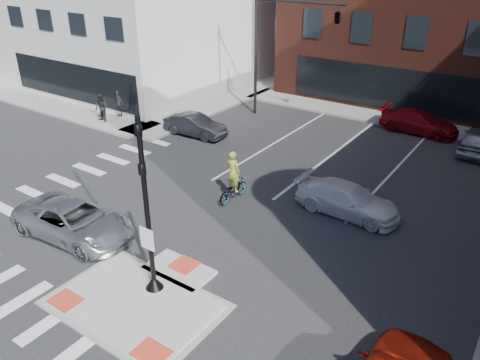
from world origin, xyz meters
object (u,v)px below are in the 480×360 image
Objects in this scene: pedestrian_a at (101,108)px; pedestrian_b at (119,103)px; silver_suv at (74,221)px; bg_car_red at (419,122)px; white_pickup at (348,200)px; cyclist at (233,184)px; bg_car_dark at (195,125)px; bg_car_silver at (478,140)px.

pedestrian_b is (0.04, 1.46, -0.03)m from pedestrian_a.
bg_car_red is at bearing -25.98° from silver_suv.
pedestrian_a is (-17.63, 1.73, 0.39)m from white_pickup.
pedestrian_b is at bearing -19.47° from cyclist.
bg_car_dark is at bearing 74.06° from white_pickup.
pedestrian_a reaches higher than pedestrian_b.
silver_suv is 14.56m from pedestrian_b.
pedestrian_b is at bearing 118.58° from bg_car_red.
pedestrian_a is (-20.87, -8.75, 0.33)m from bg_car_silver.
white_pickup is 17.72m from pedestrian_a.
bg_car_silver is at bearing -107.24° from bg_car_red.
cyclist reaches higher than white_pickup.
bg_car_red is at bearing 3.04° from white_pickup.
bg_car_silver is 14.63m from cyclist.
pedestrian_a is (-12.93, 3.54, 0.25)m from cyclist.
cyclist is 1.37× the size of pedestrian_b.
bg_car_dark is 6.29m from pedestrian_b.
pedestrian_a is 1.46m from pedestrian_b.
bg_car_dark is (-11.31, 3.51, -0.01)m from white_pickup.
cyclist reaches higher than silver_suv.
white_pickup is 2.52× the size of pedestrian_a.
bg_car_dark is 0.83× the size of bg_car_red.
silver_suv is at bearing 160.72° from bg_car_red.
white_pickup is 17.88m from pedestrian_b.
bg_car_red reaches higher than white_pickup.
bg_car_red is (10.96, 8.24, 0.04)m from bg_car_dark.
bg_car_silver is 0.89× the size of bg_car_red.
bg_car_silver is 22.63m from pedestrian_a.
bg_car_silver is (3.24, 10.48, 0.06)m from white_pickup.
bg_car_silver is at bearing -67.60° from bg_car_dark.
pedestrian_b reaches higher than silver_suv.
bg_car_silver reaches higher than bg_car_red.
bg_car_dark is at bearing 25.28° from bg_car_silver.
pedestrian_b reaches higher than bg_car_dark.
silver_suv is 1.13× the size of white_pickup.
bg_car_silver is (11.27, 18.27, 0.00)m from silver_suv.
pedestrian_b is at bearing 81.02° from white_pickup.
bg_car_red is at bearing 38.08° from pedestrian_b.
pedestrian_b is (-17.23, -8.56, 0.33)m from bg_car_red.
bg_car_red is at bearing -56.26° from bg_car_dark.
cyclist is (6.61, -5.32, 0.15)m from bg_car_dark.
bg_car_red reaches higher than bg_car_dark.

